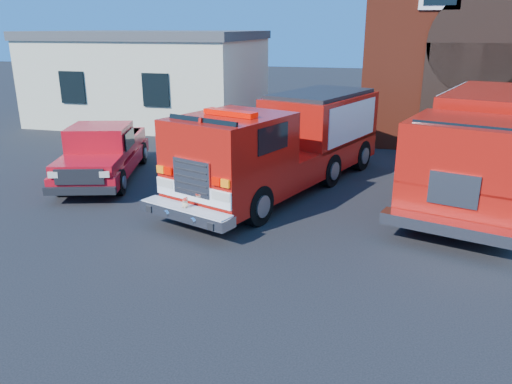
% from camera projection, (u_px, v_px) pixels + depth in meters
% --- Properties ---
extents(ground, '(100.00, 100.00, 0.00)m').
position_uv_depth(ground, '(269.00, 229.00, 11.77)').
color(ground, black).
rests_on(ground, ground).
extents(parking_stripe_far, '(0.12, 3.00, 0.01)m').
position_uv_depth(parking_stripe_far, '(505.00, 169.00, 16.66)').
color(parking_stripe_far, yellow).
rests_on(parking_stripe_far, ground).
extents(side_building, '(10.20, 8.20, 4.35)m').
position_uv_depth(side_building, '(154.00, 76.00, 25.16)').
color(side_building, beige).
rests_on(side_building, ground).
extents(fire_engine, '(5.21, 8.82, 2.63)m').
position_uv_depth(fire_engine, '(286.00, 143.00, 14.36)').
color(fire_engine, black).
rests_on(fire_engine, ground).
extents(pickup_truck, '(3.28, 5.56, 1.72)m').
position_uv_depth(pickup_truck, '(104.00, 153.00, 15.48)').
color(pickup_truck, black).
rests_on(pickup_truck, ground).
extents(secondary_truck, '(5.07, 8.97, 2.78)m').
position_uv_depth(secondary_truck, '(486.00, 143.00, 13.63)').
color(secondary_truck, black).
rests_on(secondary_truck, ground).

